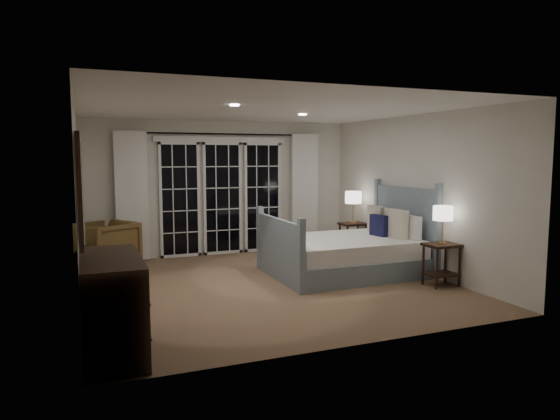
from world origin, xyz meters
name	(u,v)px	position (x,y,z in m)	size (l,w,h in m)	color
floor	(268,284)	(0.00, 0.00, 0.00)	(5.00, 5.00, 0.00)	olive
ceiling	(268,109)	(0.00, 0.00, 2.50)	(5.00, 5.00, 0.00)	white
wall_left	(78,205)	(-2.50, 0.00, 1.25)	(0.02, 5.00, 2.50)	silver
wall_right	(414,193)	(2.50, 0.00, 1.25)	(0.02, 5.00, 2.50)	silver
wall_back	(222,188)	(0.00, 2.50, 1.25)	(5.00, 0.02, 2.50)	silver
wall_front	(359,219)	(0.00, -2.50, 1.25)	(5.00, 0.02, 2.50)	silver
french_doors	(223,196)	(0.00, 2.46, 1.09)	(2.50, 0.04, 2.20)	black
curtain_rod	(223,134)	(0.00, 2.40, 2.25)	(0.03, 0.03, 3.50)	black
curtain_left	(132,196)	(-1.65, 2.38, 1.15)	(0.55, 0.10, 2.25)	white
curtain_right	(304,191)	(1.65, 2.38, 1.15)	(0.55, 0.10, 2.25)	white
downlight_a	(303,115)	(0.80, 0.60, 2.49)	(0.12, 0.12, 0.01)	white
downlight_b	(235,105)	(-0.60, -0.40, 2.49)	(0.12, 0.12, 0.01)	white
bed	(348,252)	(1.41, 0.18, 0.33)	(2.29, 1.65, 1.34)	#82939D
nightstand_left	(441,258)	(2.27, -0.97, 0.40)	(0.47, 0.37, 0.61)	black
nightstand_right	(353,234)	(2.23, 1.46, 0.40)	(0.46, 0.37, 0.60)	black
lamp_left	(443,214)	(2.27, -0.97, 1.04)	(0.28, 0.28, 0.54)	tan
lamp_right	(353,198)	(2.23, 1.46, 1.07)	(0.30, 0.30, 0.59)	tan
armchair	(107,244)	(-2.10, 2.10, 0.38)	(0.82, 0.84, 0.76)	brown
dresser	(112,305)	(-2.23, -1.80, 0.46)	(0.55, 1.29, 0.92)	black
mirror	(80,189)	(-2.47, -1.80, 1.55)	(0.05, 0.85, 1.00)	black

